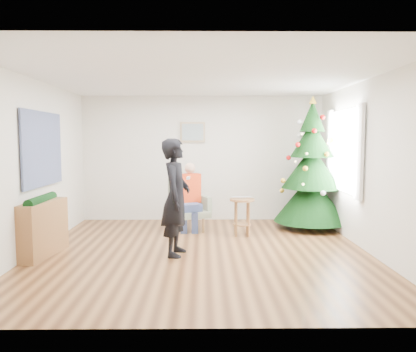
{
  "coord_description": "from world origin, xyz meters",
  "views": [
    {
      "loc": [
        0.03,
        -6.0,
        1.69
      ],
      "look_at": [
        0.1,
        0.6,
        1.1
      ],
      "focal_mm": 35.0,
      "sensor_mm": 36.0,
      "label": 1
    }
  ],
  "objects_px": {
    "stool": "(242,217)",
    "armchair": "(189,211)",
    "christmas_tree": "(311,169)",
    "console": "(42,229)",
    "standing_man": "(176,197)"
  },
  "relations": [
    {
      "from": "stool",
      "to": "armchair",
      "type": "height_order",
      "value": "armchair"
    },
    {
      "from": "christmas_tree",
      "to": "console",
      "type": "xyz_separation_m",
      "value": [
        -4.41,
        -1.81,
        -0.73
      ]
    },
    {
      "from": "stool",
      "to": "console",
      "type": "height_order",
      "value": "console"
    },
    {
      "from": "christmas_tree",
      "to": "console",
      "type": "bearing_deg",
      "value": -157.67
    },
    {
      "from": "armchair",
      "to": "console",
      "type": "relative_size",
      "value": 0.96
    },
    {
      "from": "armchair",
      "to": "console",
      "type": "height_order",
      "value": "armchair"
    },
    {
      "from": "christmas_tree",
      "to": "console",
      "type": "relative_size",
      "value": 2.51
    },
    {
      "from": "armchair",
      "to": "standing_man",
      "type": "relative_size",
      "value": 0.56
    },
    {
      "from": "stool",
      "to": "console",
      "type": "distance_m",
      "value": 3.28
    },
    {
      "from": "christmas_tree",
      "to": "console",
      "type": "height_order",
      "value": "christmas_tree"
    },
    {
      "from": "armchair",
      "to": "christmas_tree",
      "type": "bearing_deg",
      "value": -21.25
    },
    {
      "from": "stool",
      "to": "standing_man",
      "type": "bearing_deg",
      "value": -131.59
    },
    {
      "from": "stool",
      "to": "standing_man",
      "type": "distance_m",
      "value": 1.72
    },
    {
      "from": "standing_man",
      "to": "armchair",
      "type": "bearing_deg",
      "value": 3.19
    },
    {
      "from": "stool",
      "to": "armchair",
      "type": "distance_m",
      "value": 1.07
    }
  ]
}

